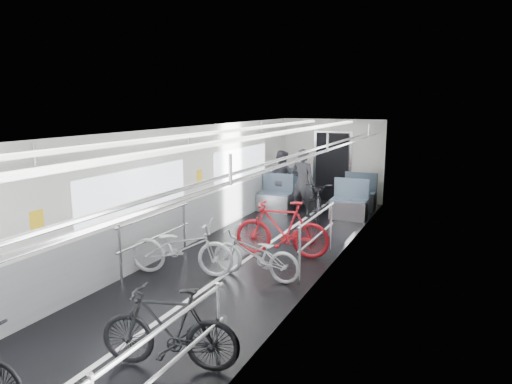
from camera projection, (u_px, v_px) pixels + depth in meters
car_shell at (259, 195)px, 8.75m from camera, size 3.02×14.01×2.41m
bike_left_far at (181, 247)px, 7.66m from camera, size 1.89×1.08×0.94m
bike_right_near at (169, 328)px, 4.92m from camera, size 1.63×0.84×0.94m
bike_right_mid at (255, 254)px, 7.49m from camera, size 1.60×0.62×0.83m
bike_right_far at (282, 229)px, 8.54m from camera, size 1.86×0.82×1.08m
bike_aisle at (318, 199)px, 11.45m from camera, size 1.15×1.92×0.95m
person_standing at (303, 183)px, 11.55m from camera, size 0.68×0.49×1.73m
person_seated at (281, 179)px, 12.50m from camera, size 0.89×0.77×1.59m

